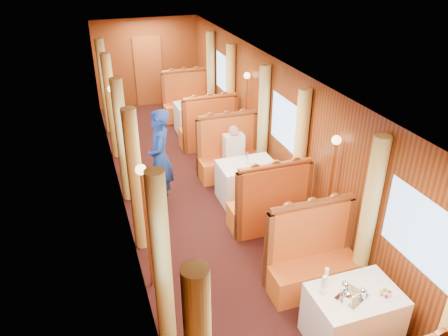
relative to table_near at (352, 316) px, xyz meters
name	(u,v)px	position (x,y,z in m)	size (l,w,h in m)	color
floor	(209,205)	(-0.75, 3.50, -0.38)	(3.00, 12.00, 0.01)	black
ceiling	(207,74)	(-0.75, 3.50, 2.12)	(3.00, 12.00, 0.01)	silver
wall_far	(148,63)	(-0.75, 9.50, 0.88)	(3.00, 2.50, 0.01)	brown
wall_left	(121,157)	(-2.25, 3.50, 0.88)	(12.00, 2.50, 0.01)	brown
wall_right	(286,134)	(0.75, 3.50, 0.88)	(12.00, 2.50, 0.01)	brown
doorway_far	(149,71)	(-0.75, 9.47, 0.62)	(0.80, 0.04, 2.00)	brown
table_near	(352,316)	(0.00, 0.00, 0.00)	(1.05, 0.72, 0.75)	white
banquette_near_aft	(312,261)	(0.00, 1.01, 0.05)	(1.30, 0.55, 1.34)	#B83514
table_mid	(247,182)	(0.00, 3.50, 0.00)	(1.05, 0.72, 0.75)	white
banquette_mid_fwd	(269,207)	(0.00, 2.49, 0.05)	(1.30, 0.55, 1.34)	#B83514
banquette_mid_aft	(229,157)	(0.00, 4.51, 0.05)	(1.30, 0.55, 1.34)	#B83514
table_far	(197,118)	(0.00, 7.00, 0.00)	(1.05, 0.72, 0.75)	white
banquette_far_fwd	(208,130)	(0.00, 5.99, 0.05)	(1.30, 0.55, 1.34)	#B83514
banquette_far_aft	(187,103)	(0.00, 8.01, 0.05)	(1.30, 0.55, 1.34)	#B83514
tea_tray	(352,297)	(-0.10, -0.04, 0.38)	(0.34, 0.26, 0.01)	silver
teapot_left	(347,300)	(-0.22, -0.12, 0.45)	(0.19, 0.14, 0.15)	silver
teapot_right	(362,295)	(0.01, -0.09, 0.43)	(0.14, 0.10, 0.11)	silver
teapot_back	(345,289)	(-0.14, 0.04, 0.44)	(0.17, 0.13, 0.14)	silver
fruit_plate	(385,294)	(0.29, -0.13, 0.39)	(0.22, 0.22, 0.05)	white
cup_inboard	(323,287)	(-0.39, 0.12, 0.48)	(0.08, 0.08, 0.26)	white
cup_outboard	(326,279)	(-0.29, 0.23, 0.48)	(0.08, 0.08, 0.26)	white
rose_vase_mid	(247,156)	(-0.02, 3.48, 0.55)	(0.06, 0.06, 0.36)	silver
rose_vase_far	(195,97)	(-0.03, 6.96, 0.55)	(0.06, 0.06, 0.36)	silver
window_left_near	(165,292)	(-2.24, 0.00, 1.07)	(1.20, 0.90, 0.01)	#80ADE4
curtain_left_near_b	(162,262)	(-2.13, 0.78, 0.80)	(0.22, 0.22, 2.35)	#DCCB70
window_right_near	(421,233)	(0.74, 0.00, 1.07)	(1.20, 0.90, 0.01)	#80ADE4
curtain_right_near_b	(368,218)	(0.63, 0.78, 0.80)	(0.22, 0.22, 2.35)	#DCCB70
window_left_mid	(120,146)	(-2.24, 3.50, 1.07)	(1.20, 0.90, 0.01)	#80ADE4
curtain_left_mid_a	(136,182)	(-2.13, 2.72, 0.80)	(0.22, 0.22, 2.35)	#DCCB70
curtain_left_mid_b	(123,142)	(-2.13, 4.28, 0.80)	(0.22, 0.22, 2.35)	#DCCB70
window_right_mid	(286,124)	(0.74, 3.50, 1.07)	(1.20, 0.90, 0.01)	#80ADE4
curtain_right_mid_a	(300,156)	(0.63, 2.72, 0.80)	(0.22, 0.22, 2.35)	#DCCB70
curtain_right_mid_b	(263,123)	(0.63, 4.28, 0.80)	(0.22, 0.22, 2.35)	#DCCB70
window_left_far	(102,85)	(-2.24, 7.00, 1.07)	(1.20, 0.90, 0.01)	#80ADE4
curtain_left_far_a	(111,107)	(-2.13, 6.22, 0.80)	(0.22, 0.22, 2.35)	#DCCB70
curtain_left_far_b	(105,87)	(-2.13, 7.78, 0.80)	(0.22, 0.22, 2.35)	#DCCB70
window_right_far	(224,74)	(0.74, 7.00, 1.07)	(1.20, 0.90, 0.01)	#80ADE4
curtain_right_far_a	(231,94)	(0.63, 6.22, 0.80)	(0.22, 0.22, 2.35)	#DCCB70
curtain_right_far_b	(211,77)	(0.63, 7.78, 0.80)	(0.22, 0.22, 2.35)	#DCCB70
sconce_left_fore	(144,203)	(-2.15, 1.75, 1.01)	(0.14, 0.14, 1.95)	#BF8C3F
sconce_right_fore	(332,171)	(0.65, 1.75, 1.01)	(0.14, 0.14, 1.95)	#BF8C3F
sconce_left_aft	(114,113)	(-2.15, 5.25, 1.01)	(0.14, 0.14, 1.95)	#BF8C3F
sconce_right_aft	(246,98)	(0.65, 5.25, 1.01)	(0.14, 0.14, 1.95)	#BF8C3F
steward	(160,158)	(-1.53, 3.93, 0.54)	(0.67, 0.44, 1.83)	navy
passenger	(234,148)	(0.00, 4.22, 0.37)	(0.40, 0.44, 0.76)	beige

